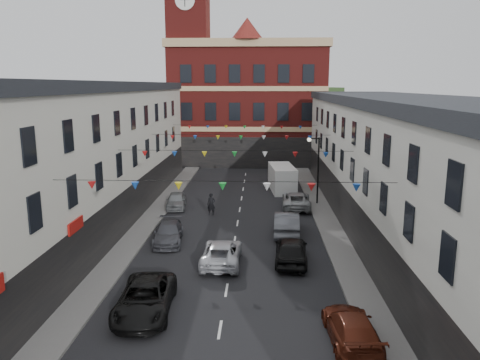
# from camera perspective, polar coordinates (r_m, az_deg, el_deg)

# --- Properties ---
(ground) EXTENTS (160.00, 160.00, 0.00)m
(ground) POSITION_cam_1_polar(r_m,az_deg,el_deg) (28.62, -1.08, -9.92)
(ground) COLOR black
(ground) RESTS_ON ground
(pavement_left) EXTENTS (1.80, 64.00, 0.15)m
(pavement_left) POSITION_cam_1_polar(r_m,az_deg,el_deg) (31.60, -13.57, -8.00)
(pavement_left) COLOR #605E5B
(pavement_left) RESTS_ON ground
(pavement_right) EXTENTS (1.80, 64.00, 0.15)m
(pavement_right) POSITION_cam_1_polar(r_m,az_deg,el_deg) (30.86, 12.19, -8.42)
(pavement_right) COLOR #605E5B
(pavement_right) RESTS_ON ground
(terrace_left) EXTENTS (8.40, 56.00, 10.70)m
(terrace_left) POSITION_cam_1_polar(r_m,az_deg,el_deg) (31.11, -23.22, 1.12)
(terrace_left) COLOR beige
(terrace_left) RESTS_ON ground
(terrace_right) EXTENTS (8.40, 56.00, 9.70)m
(terrace_right) POSITION_cam_1_polar(r_m,az_deg,el_deg) (29.91, 22.15, -0.15)
(terrace_right) COLOR silver
(terrace_right) RESTS_ON ground
(civic_building) EXTENTS (20.60, 13.30, 18.50)m
(civic_building) POSITION_cam_1_polar(r_m,az_deg,el_deg) (64.59, 0.98, 9.47)
(civic_building) COLOR maroon
(civic_building) RESTS_ON ground
(clock_tower) EXTENTS (5.60, 5.60, 30.00)m
(clock_tower) POSITION_cam_1_polar(r_m,az_deg,el_deg) (62.42, -6.24, 15.57)
(clock_tower) COLOR maroon
(clock_tower) RESTS_ON ground
(distant_hill) EXTENTS (40.00, 14.00, 10.00)m
(distant_hill) POSITION_cam_1_polar(r_m,az_deg,el_deg) (88.93, -1.23, 8.01)
(distant_hill) COLOR #294520
(distant_hill) RESTS_ON ground
(street_lamp) EXTENTS (1.10, 0.36, 6.00)m
(street_lamp) POSITION_cam_1_polar(r_m,az_deg,el_deg) (41.40, 9.19, 2.27)
(street_lamp) COLOR black
(street_lamp) RESTS_ON ground
(car_left_c) EXTENTS (2.71, 5.40, 1.47)m
(car_left_c) POSITION_cam_1_polar(r_m,az_deg,el_deg) (22.82, -11.49, -13.96)
(car_left_c) COLOR black
(car_left_c) RESTS_ON ground
(car_left_d) EXTENTS (2.32, 4.74, 1.33)m
(car_left_d) POSITION_cam_1_polar(r_m,az_deg,el_deg) (32.09, -8.72, -6.39)
(car_left_d) COLOR #44454C
(car_left_d) RESTS_ON ground
(car_left_e) EXTENTS (2.01, 4.12, 1.35)m
(car_left_e) POSITION_cam_1_polar(r_m,az_deg,el_deg) (40.71, -7.78, -2.49)
(car_left_e) COLOR gray
(car_left_e) RESTS_ON ground
(car_right_c) EXTENTS (2.09, 4.72, 1.34)m
(car_right_c) POSITION_cam_1_polar(r_m,az_deg,el_deg) (20.62, 13.45, -17.17)
(car_right_c) COLOR #5F2213
(car_right_c) RESTS_ON ground
(car_right_d) EXTENTS (2.16, 4.79, 1.60)m
(car_right_d) POSITION_cam_1_polar(r_m,az_deg,el_deg) (28.35, 6.27, -8.48)
(car_right_d) COLOR black
(car_right_d) RESTS_ON ground
(car_right_e) EXTENTS (1.98, 5.04, 1.64)m
(car_right_e) POSITION_cam_1_polar(r_m,az_deg,el_deg) (33.55, 5.71, -5.24)
(car_right_e) COLOR #57585F
(car_right_e) RESTS_ON ground
(car_right_f) EXTENTS (2.60, 5.23, 1.42)m
(car_right_f) POSITION_cam_1_polar(r_m,az_deg,el_deg) (40.60, 6.86, -2.45)
(car_right_f) COLOR #9EA1A3
(car_right_f) RESTS_ON ground
(moving_car) EXTENTS (2.29, 4.89, 1.35)m
(moving_car) POSITION_cam_1_polar(r_m,az_deg,el_deg) (28.13, -2.25, -8.84)
(moving_car) COLOR silver
(moving_car) RESTS_ON ground
(white_van) EXTENTS (2.75, 5.88, 2.51)m
(white_van) POSITION_cam_1_polar(r_m,az_deg,el_deg) (47.10, 5.16, 0.21)
(white_van) COLOR white
(white_van) RESTS_ON ground
(pedestrian) EXTENTS (0.68, 0.46, 1.81)m
(pedestrian) POSITION_cam_1_polar(r_m,az_deg,el_deg) (38.25, -3.53, -2.96)
(pedestrian) COLOR black
(pedestrian) RESTS_ON ground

